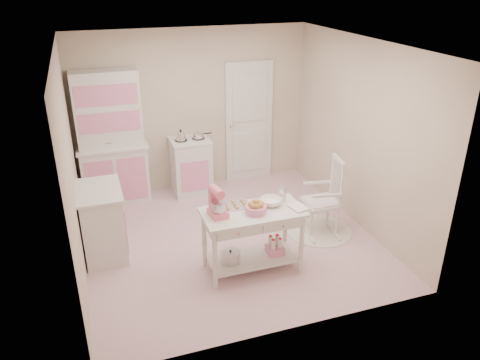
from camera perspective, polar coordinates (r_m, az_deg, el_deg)
The scene contains 14 objects.
room_shell at distance 5.82m, azimuth -1.47°, elevation 6.89°, with size 3.84×3.84×2.62m.
door at distance 7.99m, azimuth 1.10°, elevation 7.08°, with size 0.82×0.05×2.04m, color white.
hutch at distance 7.36m, azimuth -15.44°, elevation 4.81°, with size 1.06×0.50×2.08m, color white.
stove at distance 7.66m, azimuth -5.99°, elevation 1.71°, with size 0.62×0.57×0.92m, color white.
base_cabinet at distance 6.21m, azimuth -16.38°, elevation -4.94°, with size 0.54×0.84×0.92m, color white.
lace_rug at distance 6.77m, azimuth 9.59°, elevation -6.07°, with size 0.92×0.92×0.01m, color white.
rocking_chair at distance 6.51m, azimuth 9.92°, elevation -1.94°, with size 0.48×0.72×1.10m, color white.
work_table at distance 5.70m, azimuth 1.53°, elevation -7.35°, with size 1.20×0.60×0.80m, color white.
stand_mixer at distance 5.32m, azimuth -2.74°, elevation -2.78°, with size 0.20×0.28×0.34m, color pink.
cookie_tray at distance 5.60m, azimuth -0.50°, elevation -3.14°, with size 0.34×0.24×0.02m, color silver.
bread_basket at distance 5.45m, azimuth 1.96°, elevation -3.59°, with size 0.25×0.25×0.09m, color pink.
mixing_bowl at distance 5.63m, azimuth 3.78°, elevation -2.66°, with size 0.27×0.27×0.08m, color white.
metal_pitcher at distance 5.74m, azimuth 5.16°, elevation -1.66°, with size 0.10×0.10×0.17m, color silver.
recipe_book at distance 5.56m, azimuth 6.37°, elevation -3.54°, with size 0.17×0.23×0.02m, color white.
Camera 1 is at (-1.64, -5.30, 3.40)m, focal length 35.00 mm.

